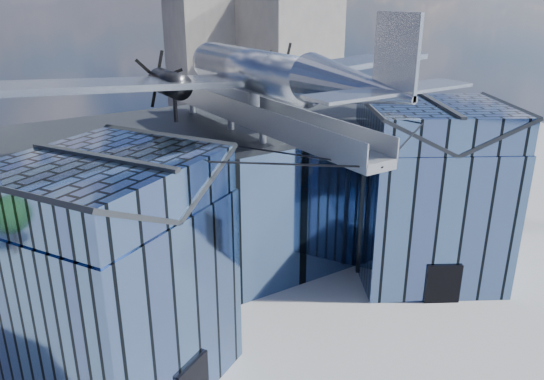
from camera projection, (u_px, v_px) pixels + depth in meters
ground_plane at (289, 309)px, 32.66m from camera, size 120.00×120.00×0.00m
museum at (241, 196)px, 35.31m from camera, size 32.88×24.50×17.60m
bg_towers at (83, 59)px, 69.74m from camera, size 77.00×24.50×26.00m
tree_side_e at (468, 158)px, 49.03m from camera, size 4.85×4.85×5.74m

